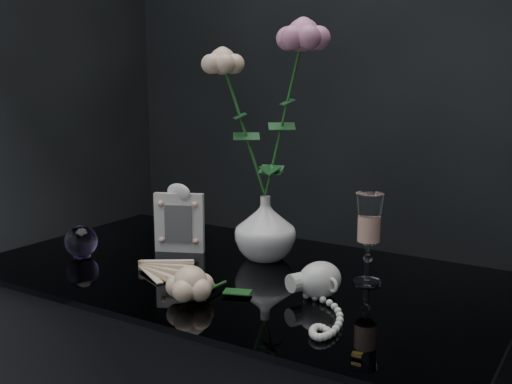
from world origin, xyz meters
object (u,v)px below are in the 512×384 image
Objects in this scene: vase at (265,228)px; paperweight at (81,241)px; picture_frame at (179,218)px; wine_glass at (368,239)px; loose_rose at (190,284)px; pearl_jar at (320,278)px.

vase reaches higher than paperweight.
picture_frame reaches higher than paperweight.
picture_frame is (-0.44, -0.02, -0.01)m from wine_glass.
vase is 0.29m from loose_rose.
vase is 0.88× the size of picture_frame.
loose_rose is 0.23m from pearl_jar.
pearl_jar is at bearing 46.06° from loose_rose.
vase is at bearing 29.60° from paperweight.
picture_frame is at bearing 42.91° from paperweight.
pearl_jar is (0.20, -0.15, -0.03)m from vase.
wine_glass reaches higher than pearl_jar.
vase is at bearing -8.37° from picture_frame.
vase is 0.40m from paperweight.
picture_frame is at bearing -169.10° from pearl_jar.
picture_frame is 0.22m from paperweight.
loose_rose is (-0.23, -0.25, -0.06)m from wine_glass.
paperweight is (-0.59, -0.17, -0.05)m from wine_glass.
loose_rose is (0.02, -0.28, -0.04)m from vase.
pearl_jar is at bearing -111.58° from wine_glass.
vase is 0.25m from pearl_jar.
paperweight is at bearing -150.40° from vase.
wine_glass is at bearing 92.71° from pearl_jar.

